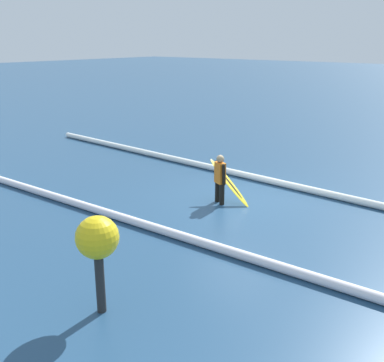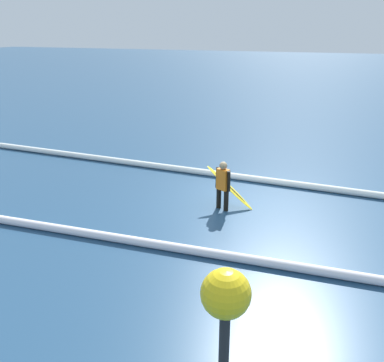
{
  "view_description": "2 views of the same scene",
  "coord_description": "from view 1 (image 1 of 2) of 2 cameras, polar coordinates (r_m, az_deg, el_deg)",
  "views": [
    {
      "loc": [
        -7.16,
        10.81,
        4.54
      ],
      "look_at": [
        0.57,
        1.4,
        0.8
      ],
      "focal_mm": 43.58,
      "sensor_mm": 36.0,
      "label": 1
    },
    {
      "loc": [
        -2.72,
        11.16,
        4.92
      ],
      "look_at": [
        0.81,
        1.51,
        1.12
      ],
      "focal_mm": 39.13,
      "sensor_mm": 36.0,
      "label": 2
    }
  ],
  "objects": [
    {
      "name": "channel_buoy",
      "position": [
        7.92,
        -11.5,
        -7.14
      ],
      "size": [
        0.73,
        0.73,
        1.76
      ],
      "color": "#262626",
      "rests_on": "ground_plane"
    },
    {
      "name": "wave_crest_midground",
      "position": [
        10.22,
        5.15,
        -8.71
      ],
      "size": [
        25.63,
        1.24,
        0.22
      ],
      "primitive_type": "cylinder",
      "rotation": [
        0.0,
        1.57,
        0.04
      ],
      "color": "white",
      "rests_on": "ground_plane"
    },
    {
      "name": "surfboard",
      "position": [
        13.4,
        4.57,
        -0.21
      ],
      "size": [
        1.44,
        0.35,
        1.17
      ],
      "color": "yellow",
      "rests_on": "ground_plane"
    },
    {
      "name": "surfer",
      "position": [
        13.19,
        3.44,
        0.52
      ],
      "size": [
        0.48,
        0.33,
        1.42
      ],
      "rotation": [
        0.0,
        0.0,
        2.69
      ],
      "color": "black",
      "rests_on": "ground_plane"
    },
    {
      "name": "ground_plane",
      "position": [
        13.74,
        5.56,
        -2.31
      ],
      "size": [
        159.42,
        159.42,
        0.0
      ],
      "primitive_type": "plane",
      "color": "navy"
    },
    {
      "name": "wave_crest_foreground",
      "position": [
        15.44,
        8.86,
        0.19
      ],
      "size": [
        22.29,
        1.05,
        0.22
      ],
      "primitive_type": "cylinder",
      "rotation": [
        0.0,
        1.57,
        -0.04
      ],
      "color": "white",
      "rests_on": "ground_plane"
    }
  ]
}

